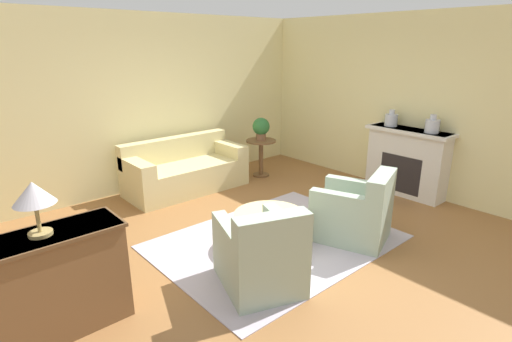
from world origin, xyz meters
TOP-DOWN VIEW (x-y plane):
  - ground_plane at (0.00, 0.00)m, footprint 16.00×16.00m
  - wall_back at (0.00, 2.92)m, footprint 9.71×0.12m
  - wall_right at (2.95, 0.00)m, footprint 0.12×9.78m
  - rug at (0.00, 0.00)m, footprint 2.81×2.10m
  - couch at (0.16, 2.34)m, footprint 1.95×0.86m
  - armchair_left at (-0.78, -0.58)m, footprint 0.96×1.05m
  - armchair_right at (0.78, -0.58)m, footprint 0.96×1.05m
  - ottoman_table at (-0.12, 0.00)m, footprint 0.86×0.86m
  - side_table at (1.58, 2.05)m, footprint 0.54×0.54m
  - fireplace at (2.70, -0.17)m, footprint 0.44×1.32m
  - dresser at (-2.51, 0.07)m, footprint 1.21×0.48m
  - vase_mantel_near at (2.69, 0.17)m, footprint 0.20×0.20m
  - vase_mantel_far at (2.69, -0.50)m, footprint 0.21×0.21m
  - potted_plant_on_side_table at (1.58, 2.05)m, footprint 0.31×0.31m
  - table_lamp at (-2.51, 0.07)m, footprint 0.31×0.31m

SIDE VIEW (x-z plane):
  - ground_plane at x=0.00m, z-range 0.00..0.00m
  - rug at x=0.00m, z-range 0.00..0.01m
  - ottoman_table at x=-0.12m, z-range 0.07..0.46m
  - couch at x=0.16m, z-range -0.10..0.74m
  - armchair_left at x=-0.78m, z-range -0.10..0.78m
  - armchair_right at x=0.78m, z-range -0.10..0.78m
  - side_table at x=1.58m, z-range 0.12..0.79m
  - dresser at x=-2.51m, z-range 0.02..0.92m
  - fireplace at x=2.70m, z-range 0.03..1.09m
  - potted_plant_on_side_table at x=1.58m, z-range 0.70..1.10m
  - vase_mantel_near at x=2.69m, z-range 1.04..1.30m
  - vase_mantel_far at x=2.69m, z-range 1.03..1.31m
  - table_lamp at x=-2.51m, z-range 1.01..1.45m
  - wall_right at x=2.95m, z-range 0.00..2.80m
  - wall_back at x=0.00m, z-range 0.00..2.80m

